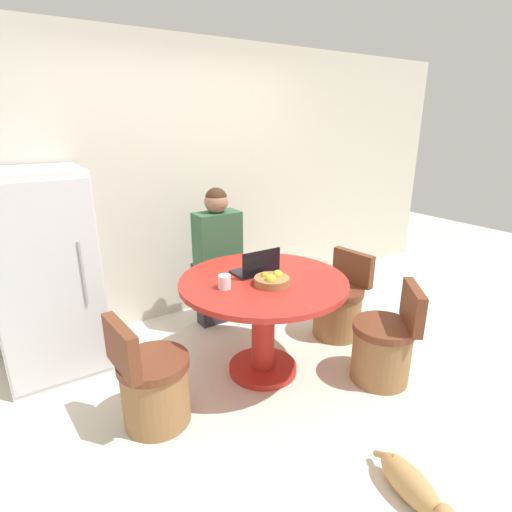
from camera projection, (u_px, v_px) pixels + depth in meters
ground_plane at (277, 386)px, 2.97m from camera, size 12.00×12.00×0.00m
wall_back at (182, 184)px, 3.82m from camera, size 7.00×0.06×2.60m
refrigerator at (45, 275)px, 3.00m from camera, size 0.70×0.72×1.56m
dining_table at (263, 305)px, 2.98m from camera, size 1.24×1.24×0.78m
chair_right_side at (339, 307)px, 3.63m from camera, size 0.47×0.46×0.77m
chair_near_right_corner at (384, 348)px, 2.98m from camera, size 0.52×0.52×0.77m
chair_left_side at (153, 386)px, 2.54m from camera, size 0.46×0.45×0.77m
person_seated at (216, 253)px, 3.62m from camera, size 0.40×0.37×1.34m
laptop at (256, 268)px, 3.00m from camera, size 0.32×0.21×0.20m
fruit_bowl at (272, 280)px, 2.80m from camera, size 0.25×0.25×0.10m
coffee_cup at (224, 282)px, 2.74m from camera, size 0.09×0.09×0.10m
cat at (411, 484)px, 2.06m from camera, size 0.20×0.52×0.18m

